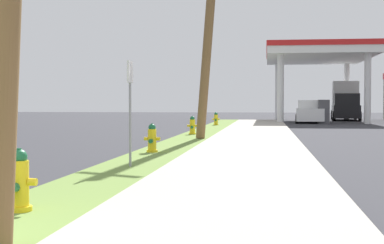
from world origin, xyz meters
The scene contains 8 objects.
fire_hydrant_nearest centered at (0.58, 2.16, 0.45)m, with size 0.42×0.38×0.74m.
fire_hydrant_second centered at (0.54, 10.39, 0.45)m, with size 0.42×0.38×0.74m.
fire_hydrant_third centered at (0.49, 19.00, 0.45)m, with size 0.42×0.37×0.74m.
fire_hydrant_fourth centered at (0.61, 28.82, 0.45)m, with size 0.42×0.37×0.74m.
utility_pole_midground centered at (1.51, 16.11, 4.98)m, with size 1.64×0.90×9.54m.
street_sign_post centered at (0.76, 7.03, 1.63)m, with size 0.05×0.36×2.12m.
car_white_by_near_pump centered at (6.46, 36.56, 0.72)m, with size 2.16×4.59×1.57m.
truck_black_at_forecourt centered at (9.78, 43.63, 1.49)m, with size 2.62×6.54×3.11m.
Camera 1 is at (3.47, -4.35, 1.40)m, focal length 54.37 mm.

